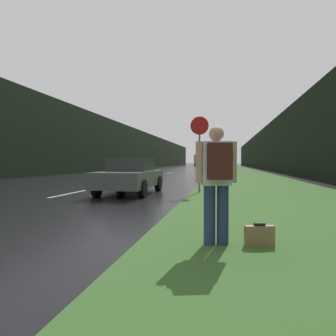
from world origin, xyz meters
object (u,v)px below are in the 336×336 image
stop_sign (199,146)px  delivery_truck (199,160)px  car_passing_near (131,175)px  suitcase (259,236)px  hitchhiker_with_backpack (217,178)px

stop_sign → delivery_truck: 85.71m
car_passing_near → delivery_truck: 86.16m
stop_sign → car_passing_near: size_ratio=0.74×
suitcase → delivery_truck: delivery_truck is taller
hitchhiker_with_backpack → car_passing_near: size_ratio=0.43×
stop_sign → delivery_truck: delivery_truck is taller
car_passing_near → delivery_truck: size_ratio=0.58×
car_passing_near → delivery_truck: bearing=-87.0°
stop_sign → delivery_truck: bearing=94.8°
suitcase → car_passing_near: 7.81m
stop_sign → hitchhiker_with_backpack: (0.84, -7.36, -0.85)m
hitchhiker_with_backpack → suitcase: hitchhiker_with_backpack is taller
suitcase → delivery_truck: bearing=81.3°
hitchhiker_with_backpack → car_passing_near: (-3.43, 6.75, -0.30)m
suitcase → delivery_truck: size_ratio=0.06×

